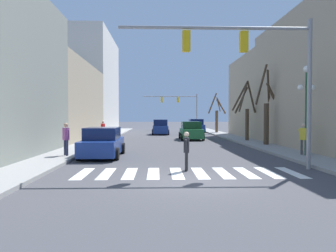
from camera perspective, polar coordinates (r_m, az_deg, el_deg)
ground_plane at (r=11.16m, az=4.40°, el=-9.66°), size 240.00×240.00×0.00m
sidewalk_left at (r=12.24m, az=-27.27°, el=-8.48°), size 2.09×90.00×0.15m
building_row_left at (r=31.83m, az=-18.91°, el=7.39°), size 6.00×48.54×13.17m
building_row_right at (r=25.12m, az=25.90°, el=6.36°), size 6.00×34.45×9.06m
crosswalk_stripes at (r=12.81m, az=3.56°, el=-8.17°), size 8.55×2.60×0.01m
traffic_signal_near at (r=14.14m, az=14.57°, el=11.29°), size 7.96×0.28×6.20m
traffic_signal_far at (r=52.16m, az=2.06°, el=3.98°), size 8.67×0.28×5.76m
street_lamp_right_corner at (r=18.68m, az=22.96°, el=5.43°), size 0.95×0.36×4.70m
car_parked_left_near at (r=31.00m, az=4.05°, el=-0.90°), size 2.15×4.43×1.71m
car_parked_right_far at (r=18.14m, az=-11.33°, el=-2.92°), size 2.11×4.66×1.59m
car_parked_left_mid at (r=39.61m, az=-1.33°, el=-0.28°), size 2.04×4.34×1.81m
car_parked_left_far at (r=45.14m, az=4.89°, el=-0.03°), size 2.19×4.70×1.82m
pedestrian_near_right_corner at (r=18.74m, az=22.59°, el=-1.65°), size 0.40×0.69×1.69m
pedestrian_on_right_sidewalk at (r=29.10m, az=-11.26°, el=-0.42°), size 0.33×0.71×1.67m
pedestrian_crossing_street at (r=17.91m, az=-17.35°, el=-1.70°), size 0.51×0.64×1.71m
pedestrian_on_left_sidewalk at (r=13.21m, az=3.24°, el=-3.80°), size 0.26×0.68×1.58m
street_tree_right_far at (r=25.05m, az=16.80°, el=2.50°), size 1.68×2.10×5.84m
street_tree_left_mid at (r=28.69m, az=13.37°, el=2.55°), size 2.25×2.54×5.11m
street_tree_right_near at (r=42.35m, az=8.55°, el=2.00°), size 2.69×2.90×5.04m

